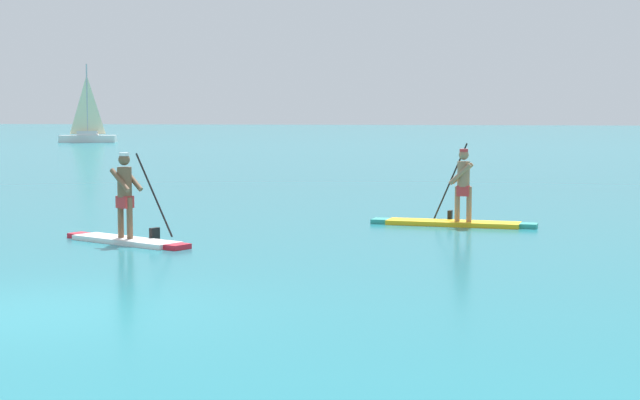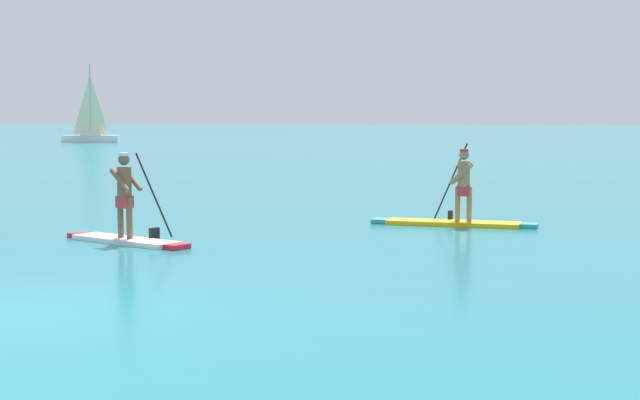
{
  "view_description": "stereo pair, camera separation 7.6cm",
  "coord_description": "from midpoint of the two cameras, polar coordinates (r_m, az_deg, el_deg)",
  "views": [
    {
      "loc": [
        6.14,
        -10.16,
        2.33
      ],
      "look_at": [
        1.34,
        8.73,
        0.62
      ],
      "focal_mm": 54.54,
      "sensor_mm": 36.0,
      "label": 1
    },
    {
      "loc": [
        6.21,
        -10.14,
        2.33
      ],
      "look_at": [
        1.34,
        8.73,
        0.62
      ],
      "focal_mm": 54.54,
      "sensor_mm": 36.0,
      "label": 2
    }
  ],
  "objects": [
    {
      "name": "ground",
      "position": [
        12.11,
        -16.62,
        -6.3
      ],
      "size": [
        440.0,
        440.0,
        0.0
      ],
      "primitive_type": "plane",
      "color": "#1E727F"
    },
    {
      "name": "sailboat_left_horizon",
      "position": [
        85.57,
        -13.27,
        3.88
      ],
      "size": [
        4.94,
        2.76,
        6.69
      ],
      "rotation": [
        0.0,
        0.0,
        3.45
      ],
      "color": "white",
      "rests_on": "ground"
    },
    {
      "name": "paddleboarder_far_right",
      "position": [
        20.73,
        8.07,
        -0.61
      ],
      "size": [
        3.52,
        0.95,
        1.78
      ],
      "rotation": [
        0.0,
        0.0,
        3.09
      ],
      "color": "yellow",
      "rests_on": "ground"
    },
    {
      "name": "paddleboarder_mid_center",
      "position": [
        18.05,
        -11.16,
        -1.22
      ],
      "size": [
        2.87,
        1.51,
        1.7
      ],
      "rotation": [
        0.0,
        0.0,
        -0.4
      ],
      "color": "white",
      "rests_on": "ground"
    }
  ]
}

